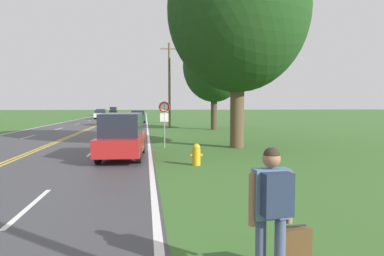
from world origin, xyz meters
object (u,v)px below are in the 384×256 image
object	(u,v)px
tree_left_verge	(238,11)
car_champagne_hatchback_receding	(101,112)
tree_mid_treeline	(214,66)
hitchhiker_person	(272,201)
car_red_van_approaching	(122,135)
car_dark_green_suv_mid_near	(138,116)
traffic_sign	(164,113)
car_black_suv_distant	(114,111)
fire_hydrant	(196,154)
car_white_hatchback_mid_far	(101,114)
suitcase	(295,252)

from	to	relation	value
tree_left_verge	car_champagne_hatchback_receding	distance (m)	63.66
tree_left_verge	tree_mid_treeline	distance (m)	14.16
hitchhiker_person	car_champagne_hatchback_receding	world-z (taller)	hitchhiker_person
car_red_van_approaching	car_dark_green_suv_mid_near	distance (m)	31.79
hitchhiker_person	car_champagne_hatchback_receding	bearing A→B (deg)	4.45
traffic_sign	car_champagne_hatchback_receding	size ratio (longest dim) A/B	0.61
tree_mid_treeline	tree_left_verge	bearing A→B (deg)	-96.41
tree_mid_treeline	car_black_suv_distant	distance (m)	57.40
hitchhiker_person	car_black_suv_distant	size ratio (longest dim) A/B	0.39
tree_mid_treeline	car_champagne_hatchback_receding	bearing A→B (deg)	109.08
hitchhiker_person	fire_hydrant	distance (m)	8.70
car_red_van_approaching	car_white_hatchback_mid_far	bearing A→B (deg)	-168.99
hitchhiker_person	car_black_suv_distant	xyz separation A→B (m)	(-9.44, 83.23, -0.02)
car_white_hatchback_mid_far	car_champagne_hatchback_receding	world-z (taller)	car_white_hatchback_mid_far
traffic_sign	car_black_suv_distant	bearing A→B (deg)	97.31
fire_hydrant	tree_mid_treeline	distance (m)	20.50
car_red_van_approaching	tree_left_verge	bearing A→B (deg)	119.51
traffic_sign	tree_left_verge	distance (m)	6.63
traffic_sign	car_dark_green_suv_mid_near	bearing A→B (deg)	93.96
car_red_van_approaching	car_champagne_hatchback_receding	size ratio (longest dim) A/B	1.15
fire_hydrant	tree_mid_treeline	size ratio (longest dim) A/B	0.09
car_red_van_approaching	car_champagne_hatchback_receding	world-z (taller)	car_red_van_approaching
car_dark_green_suv_mid_near	car_black_suv_distant	size ratio (longest dim) A/B	1.02
car_red_van_approaching	car_white_hatchback_mid_far	xyz separation A→B (m)	(-6.63, 45.36, -0.14)
car_dark_green_suv_mid_near	hitchhiker_person	bearing A→B (deg)	3.52
suitcase	car_white_hatchback_mid_far	distance (m)	56.91
traffic_sign	tree_mid_treeline	xyz separation A→B (m)	(5.46, 13.80, 4.11)
car_black_suv_distant	car_dark_green_suv_mid_near	bearing A→B (deg)	-170.68
car_champagne_hatchback_receding	car_white_hatchback_mid_far	bearing A→B (deg)	-172.42
tree_left_verge	car_black_suv_distant	size ratio (longest dim) A/B	2.61
car_champagne_hatchback_receding	suitcase	bearing A→B (deg)	-170.47
hitchhiker_person	traffic_sign	world-z (taller)	traffic_sign
fire_hydrant	car_black_suv_distant	world-z (taller)	car_black_suv_distant
car_dark_green_suv_mid_near	car_white_hatchback_mid_far	world-z (taller)	car_dark_green_suv_mid_near
car_white_hatchback_mid_far	car_red_van_approaching	bearing A→B (deg)	-173.13
tree_mid_treeline	car_black_suv_distant	world-z (taller)	tree_mid_treeline
fire_hydrant	car_dark_green_suv_mid_near	world-z (taller)	car_dark_green_suv_mid_near
fire_hydrant	traffic_sign	xyz separation A→B (m)	(-0.91, 5.40, 1.45)
car_white_hatchback_mid_far	tree_mid_treeline	bearing A→B (deg)	-155.06
hitchhiker_person	car_white_hatchback_mid_far	xyz separation A→B (m)	(-9.18, 56.25, -0.21)
suitcase	tree_mid_treeline	size ratio (longest dim) A/B	0.07
car_black_suv_distant	car_champagne_hatchback_receding	bearing A→B (deg)	164.55
hitchhiker_person	tree_left_verge	xyz separation A→B (m)	(3.33, 13.85, 6.18)
car_white_hatchback_mid_far	car_dark_green_suv_mid_near	bearing A→B (deg)	-155.42
fire_hydrant	car_white_hatchback_mid_far	xyz separation A→B (m)	(-9.52, 47.58, 0.43)
hitchhiker_person	fire_hydrant	bearing A→B (deg)	-6.54
tree_mid_treeline	car_black_suv_distant	size ratio (longest dim) A/B	2.12
traffic_sign	car_red_van_approaching	xyz separation A→B (m)	(-1.98, -3.18, -0.88)
hitchhiker_person	car_champagne_hatchback_receding	size ratio (longest dim) A/B	0.42
traffic_sign	tree_mid_treeline	bearing A→B (deg)	68.40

